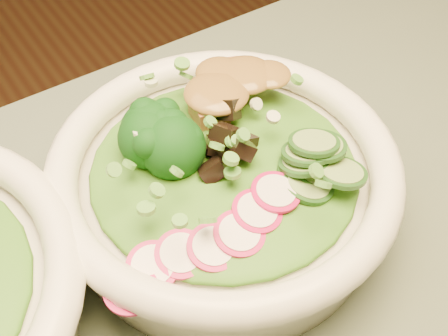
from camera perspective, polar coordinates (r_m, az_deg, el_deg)
salad_bowl at (r=0.50m, az=0.00°, el=-1.56°), size 0.28×0.28×0.08m
lettuce_bed at (r=0.49m, az=0.00°, el=0.08°), size 0.21×0.21×0.02m
broccoli_florets at (r=0.48m, az=-7.77°, el=1.59°), size 0.10×0.09×0.05m
radish_slices at (r=0.44m, az=-0.19°, el=-6.20°), size 0.12×0.06×0.02m
cucumber_slices at (r=0.48m, az=8.09°, el=0.59°), size 0.09×0.09×0.04m
mushroom_heap at (r=0.48m, az=0.10°, el=2.35°), size 0.09×0.09×0.04m
tofu_cubes at (r=0.52m, az=0.66°, el=6.30°), size 0.10×0.08×0.04m
peanut_sauce at (r=0.52m, az=0.67°, el=7.42°), size 0.07×0.06×0.02m
scallion_garnish at (r=0.47m, az=0.00°, el=2.15°), size 0.20×0.20×0.02m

